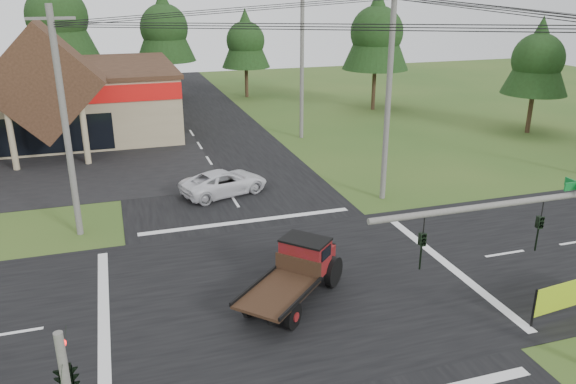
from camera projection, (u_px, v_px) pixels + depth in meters
name	position (u px, v px, depth m)	size (l,w,h in m)	color
ground	(290.00, 289.00, 22.02)	(120.00, 120.00, 0.00)	#2E4F1C
road_ns	(290.00, 289.00, 22.01)	(12.00, 120.00, 0.02)	black
road_ew	(290.00, 288.00, 22.01)	(120.00, 12.00, 0.02)	black
traffic_signal_mast	(575.00, 247.00, 15.43)	(8.12, 0.24, 7.00)	#595651
traffic_signal_corner	(64.00, 363.00, 12.12)	(0.53, 2.48, 4.40)	#595651
utility_pole_nw	(65.00, 124.00, 25.04)	(2.00, 0.30, 10.50)	#595651
utility_pole_ne	(389.00, 93.00, 29.41)	(2.00, 0.30, 11.50)	#595651
utility_pole_n	(302.00, 63.00, 41.98)	(2.00, 0.30, 11.20)	#595651
tree_row_c	(56.00, 14.00, 52.83)	(7.28, 7.28, 13.13)	#332316
tree_row_d	(164.00, 26.00, 57.03)	(6.16, 6.16, 11.11)	#332316
tree_row_e	(245.00, 39.00, 57.98)	(5.04, 5.04, 9.09)	#332316
tree_side_ne	(377.00, 30.00, 51.42)	(6.16, 6.16, 11.11)	#332316
tree_side_e_near	(538.00, 57.00, 43.42)	(5.04, 5.04, 9.09)	#332316
antique_flatbed_truck	(292.00, 276.00, 20.76)	(2.01, 5.26, 2.20)	#5C130D
white_pickup	(224.00, 182.00, 31.83)	(2.31, 5.00, 1.39)	silver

